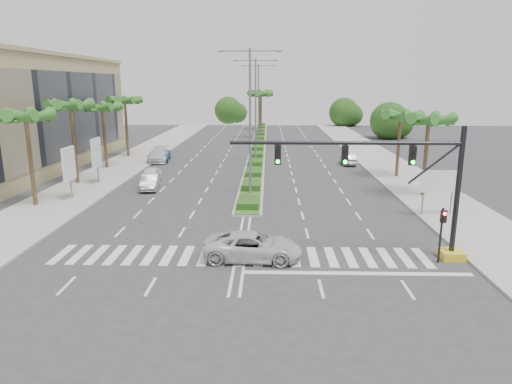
{
  "coord_description": "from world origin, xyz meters",
  "views": [
    {
      "loc": [
        1.5,
        -23.63,
        9.34
      ],
      "look_at": [
        0.78,
        2.74,
        3.0
      ],
      "focal_mm": 32.0,
      "sensor_mm": 36.0,
      "label": 1
    }
  ],
  "objects_px": {
    "car_right": "(348,159)",
    "car_parked_d": "(159,155)",
    "car_crossing": "(253,246)",
    "car_parked_b": "(150,182)",
    "car_parked_c": "(159,155)",
    "car_parked_a": "(151,175)"
  },
  "relations": [
    {
      "from": "car_parked_d",
      "to": "car_crossing",
      "type": "relative_size",
      "value": 1.04
    },
    {
      "from": "car_parked_c",
      "to": "car_parked_d",
      "type": "height_order",
      "value": "car_parked_d"
    },
    {
      "from": "car_parked_c",
      "to": "car_parked_d",
      "type": "distance_m",
      "value": 0.17
    },
    {
      "from": "car_parked_a",
      "to": "car_crossing",
      "type": "bearing_deg",
      "value": -67.23
    },
    {
      "from": "car_parked_c",
      "to": "car_crossing",
      "type": "height_order",
      "value": "car_crossing"
    },
    {
      "from": "car_parked_b",
      "to": "car_parked_c",
      "type": "bearing_deg",
      "value": 92.64
    },
    {
      "from": "car_parked_c",
      "to": "car_parked_d",
      "type": "bearing_deg",
      "value": -96.67
    },
    {
      "from": "car_parked_d",
      "to": "car_right",
      "type": "height_order",
      "value": "car_parked_d"
    },
    {
      "from": "car_right",
      "to": "car_parked_d",
      "type": "bearing_deg",
      "value": -3.93
    },
    {
      "from": "car_crossing",
      "to": "car_right",
      "type": "relative_size",
      "value": 1.34
    },
    {
      "from": "car_parked_b",
      "to": "car_crossing",
      "type": "height_order",
      "value": "car_crossing"
    },
    {
      "from": "car_parked_b",
      "to": "car_right",
      "type": "distance_m",
      "value": 23.97
    },
    {
      "from": "car_parked_a",
      "to": "car_parked_d",
      "type": "relative_size",
      "value": 0.77
    },
    {
      "from": "car_parked_d",
      "to": "car_right",
      "type": "relative_size",
      "value": 1.39
    },
    {
      "from": "car_parked_d",
      "to": "car_parked_a",
      "type": "bearing_deg",
      "value": -86.09
    },
    {
      "from": "car_crossing",
      "to": "car_right",
      "type": "height_order",
      "value": "car_crossing"
    },
    {
      "from": "car_parked_b",
      "to": "car_parked_a",
      "type": "bearing_deg",
      "value": 94.8
    },
    {
      "from": "car_parked_c",
      "to": "car_crossing",
      "type": "bearing_deg",
      "value": -74.94
    },
    {
      "from": "car_parked_a",
      "to": "car_parked_c",
      "type": "bearing_deg",
      "value": 94.11
    },
    {
      "from": "car_parked_b",
      "to": "car_crossing",
      "type": "bearing_deg",
      "value": -66.99
    },
    {
      "from": "car_parked_a",
      "to": "car_crossing",
      "type": "distance_m",
      "value": 21.76
    },
    {
      "from": "car_parked_a",
      "to": "car_right",
      "type": "xyz_separation_m",
      "value": [
        20.54,
        10.68,
        -0.07
      ]
    }
  ]
}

